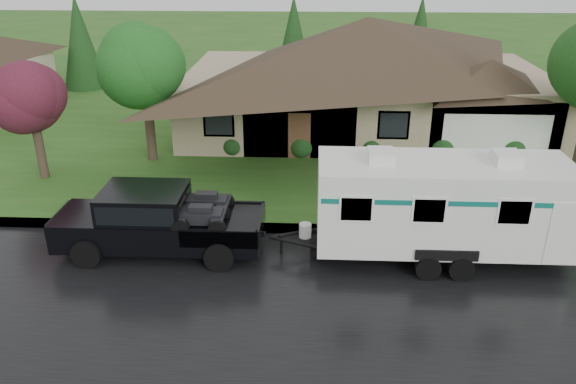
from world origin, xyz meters
name	(u,v)px	position (x,y,z in m)	size (l,w,h in m)	color
ground	(331,265)	(0.00, 0.00, 0.00)	(140.00, 140.00, 0.00)	#25551A
road	(332,304)	(0.00, -2.00, 0.01)	(140.00, 8.00, 0.01)	black
curb	(329,229)	(0.00, 2.25, 0.07)	(140.00, 0.50, 0.15)	gray
lawn	(325,121)	(0.00, 15.00, 0.07)	(140.00, 26.00, 0.15)	#25551A
house_main	(372,62)	(2.29, 13.84, 3.59)	(19.44, 10.80, 6.90)	gray
tree_left_green	(143,63)	(-7.83, 8.56, 4.47)	(3.76, 3.76, 6.23)	#382B1E
tree_red	(30,97)	(-11.75, 6.22, 3.56)	(2.98, 2.98, 4.93)	#382B1E
shrub_row	(371,146)	(2.00, 9.30, 0.65)	(13.60, 1.00, 1.00)	#143814
pickup_truck	(156,219)	(-5.52, 0.65, 1.14)	(6.41, 2.43, 2.14)	black
travel_trailer	(442,203)	(3.30, 0.65, 1.88)	(7.90, 2.78, 3.54)	white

